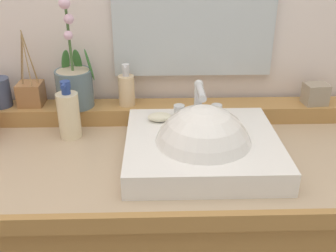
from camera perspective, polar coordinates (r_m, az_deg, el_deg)
The scene contains 9 objects.
back_ledge at distance 1.28m, azimuth -3.00°, elevation 2.06°, with size 1.43×0.10×0.05m, color #AC7C43.
sink_basin at distance 1.06m, azimuth 4.99°, elevation -3.63°, with size 0.41×0.38×0.28m.
soap_bar at distance 1.13m, azimuth -1.17°, elevation 1.31°, with size 0.07×0.04×0.02m, color beige.
potted_plant at distance 1.27m, azimuth -13.40°, elevation 6.05°, with size 0.12×0.11×0.34m.
soap_dispenser at distance 1.26m, azimuth -6.02°, elevation 5.35°, with size 0.05×0.05×0.13m.
reed_diffuser at distance 1.33m, azimuth -19.22°, elevation 4.52°, with size 0.08×0.08×0.24m.
trinket_box at distance 1.35m, azimuth 20.57°, elevation 4.37°, with size 0.07×0.06×0.07m, color gray.
lotion_bottle at distance 1.19m, azimuth -14.16°, elevation 1.69°, with size 0.06×0.07×0.17m.
mirror at distance 1.25m, azimuth 3.86°, elevation 17.42°, with size 0.50×0.02×0.46m, color silver.
Camera 1 is at (0.03, -0.96, 1.41)m, focal length 42.12 mm.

